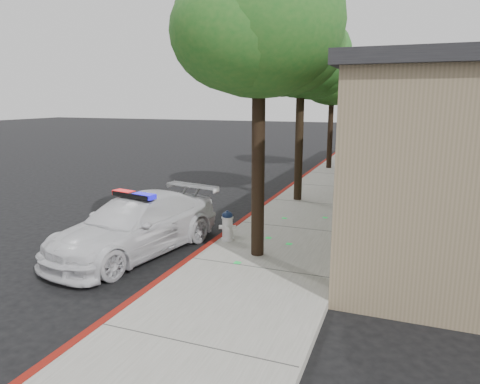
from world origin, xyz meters
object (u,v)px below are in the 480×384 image
Objects in this scene: street_tree_mid at (302,60)px; street_tree_far at (333,82)px; fire_hydrant at (227,225)px; street_tree_near at (260,31)px; police_car at (135,225)px.

street_tree_mid reaches higher than street_tree_far.
street_tree_far is (0.39, 12.27, 3.78)m from fire_hydrant.
fire_hydrant is 0.12× the size of street_tree_near.
police_car is at bearing -99.24° from street_tree_far.
street_tree_mid is at bearing 80.37° from police_car.
street_tree_mid is (-0.45, 5.59, -0.09)m from street_tree_near.
street_tree_far is (2.19, 13.45, 3.63)m from police_car.
street_tree_near is (1.00, -0.67, 4.29)m from fire_hydrant.
street_tree_mid is 1.10× the size of street_tree_far.
police_car is 2.16m from fire_hydrant.
street_tree_far is at bearing 92.70° from street_tree_near.
street_tree_mid is (2.35, 6.11, 4.06)m from police_car.
police_car is 0.80× the size of street_tree_mid.
street_tree_near reaches higher than street_tree_mid.
street_tree_near is 1.13× the size of street_tree_far.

